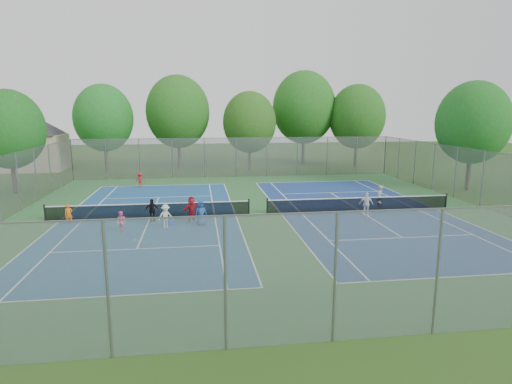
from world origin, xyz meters
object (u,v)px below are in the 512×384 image
net_right (359,204)px  ball_crate (171,223)px  ball_hopper (201,213)px  instructor (379,197)px  net_left (150,211)px

net_right → ball_crate: 12.73m
ball_hopper → instructor: 12.31m
net_left → net_right: (14.00, 0.00, 0.00)m
net_left → ball_hopper: (3.22, -0.20, -0.22)m
net_right → instructor: bearing=6.6°
instructor → net_left: bearing=-40.9°
ball_hopper → instructor: instructor is taller
net_left → ball_crate: bearing=-54.7°
ball_crate → ball_hopper: (1.78, 1.83, 0.09)m
net_left → net_right: bearing=0.0°
ball_crate → instructor: bearing=8.9°
net_right → ball_hopper: bearing=-178.9°
ball_hopper → ball_crate: bearing=-134.3°
net_left → instructor: instructor is taller
ball_crate → ball_hopper: ball_hopper is taller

